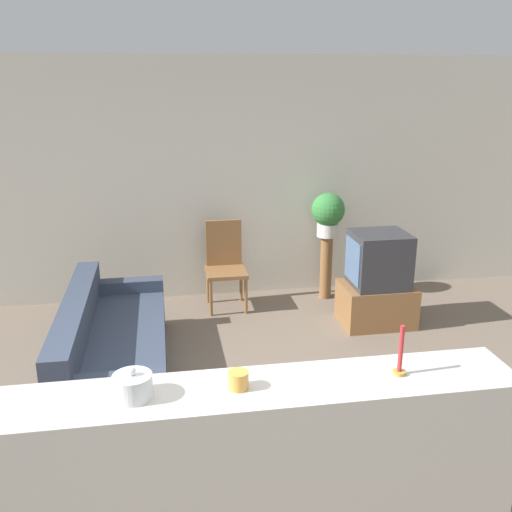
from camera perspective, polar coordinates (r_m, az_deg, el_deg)
The scene contains 12 objects.
ground_plane at distance 3.86m, azimuth -0.61°, elevation -22.28°, with size 14.00×14.00×0.00m, color #756656.
wall_back at distance 6.47m, azimuth -5.40°, elevation 7.48°, with size 9.00×0.06×2.70m.
couch at distance 5.04m, azimuth -14.21°, elevation -9.03°, with size 0.82×2.10×0.72m.
tv_stand at distance 6.07m, azimuth 11.91°, elevation -4.72°, with size 0.73×0.54×0.42m.
television at distance 5.90m, azimuth 12.15°, elevation -0.33°, with size 0.56×0.52×0.55m.
wooden_chair at distance 6.31m, azimuth -3.11°, elevation -0.57°, with size 0.44×0.44×0.96m.
plant_stand at distance 6.62m, azimuth 7.01°, elevation -1.11°, with size 0.14×0.14×0.74m.
potted_plant at distance 6.44m, azimuth 7.22°, elevation 4.35°, with size 0.37×0.37×0.50m.
foreground_counter at distance 3.26m, azimuth 0.50°, elevation -20.17°, with size 2.74×0.44×0.96m.
decorative_bowl at distance 2.93m, azimuth -12.23°, elevation -12.59°, with size 0.20×0.20×0.17m.
candle_jar at distance 2.95m, azimuth -1.77°, elevation -12.30°, with size 0.10×0.10×0.09m.
candlestick at distance 3.14m, azimuth 14.23°, elevation -9.87°, with size 0.07×0.07×0.28m.
Camera 1 is at (-0.45, -2.93, 2.47)m, focal length 40.00 mm.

